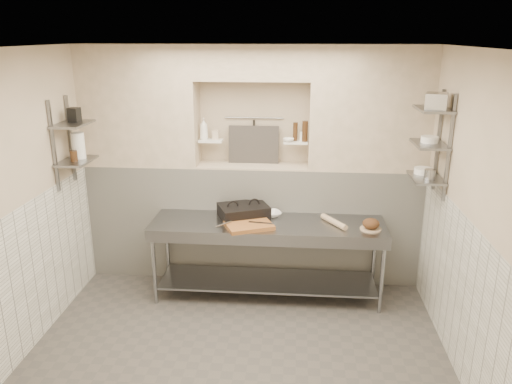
# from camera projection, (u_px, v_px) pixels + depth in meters

# --- Properties ---
(floor) EXTENTS (4.00, 3.90, 0.10)m
(floor) POSITION_uv_depth(u_px,v_px,m) (237.00, 361.00, 4.71)
(floor) COLOR #4A4541
(floor) RESTS_ON ground
(ceiling) EXTENTS (4.00, 3.90, 0.10)m
(ceiling) POSITION_uv_depth(u_px,v_px,m) (232.00, 41.00, 3.83)
(ceiling) COLOR silver
(ceiling) RESTS_ON ground
(wall_left) EXTENTS (0.10, 3.90, 2.80)m
(wall_left) POSITION_uv_depth(u_px,v_px,m) (6.00, 211.00, 4.43)
(wall_left) COLOR #C6B098
(wall_left) RESTS_ON ground
(wall_right) EXTENTS (0.10, 3.90, 2.80)m
(wall_right) POSITION_uv_depth(u_px,v_px,m) (481.00, 225.00, 4.11)
(wall_right) COLOR #C6B098
(wall_right) RESTS_ON ground
(wall_back) EXTENTS (4.00, 0.10, 2.80)m
(wall_back) POSITION_uv_depth(u_px,v_px,m) (255.00, 161.00, 6.17)
(wall_back) COLOR #C6B098
(wall_back) RESTS_ON ground
(wall_front) EXTENTS (4.00, 0.10, 2.80)m
(wall_front) POSITION_uv_depth(u_px,v_px,m) (183.00, 366.00, 2.37)
(wall_front) COLOR #C6B098
(wall_front) RESTS_ON ground
(backwall_lower) EXTENTS (4.00, 0.40, 1.40)m
(backwall_lower) POSITION_uv_depth(u_px,v_px,m) (253.00, 221.00, 6.15)
(backwall_lower) COLOR silver
(backwall_lower) RESTS_ON floor
(alcove_sill) EXTENTS (1.30, 0.40, 0.02)m
(alcove_sill) POSITION_uv_depth(u_px,v_px,m) (253.00, 165.00, 5.93)
(alcove_sill) COLOR #C6B098
(alcove_sill) RESTS_ON backwall_lower
(backwall_pillar_left) EXTENTS (1.35, 0.40, 1.40)m
(backwall_pillar_left) POSITION_uv_depth(u_px,v_px,m) (140.00, 106.00, 5.82)
(backwall_pillar_left) COLOR #C6B098
(backwall_pillar_left) RESTS_ON backwall_lower
(backwall_pillar_right) EXTENTS (1.35, 0.40, 1.40)m
(backwall_pillar_right) POSITION_uv_depth(u_px,v_px,m) (370.00, 109.00, 5.61)
(backwall_pillar_right) COLOR #C6B098
(backwall_pillar_right) RESTS_ON backwall_lower
(backwall_header) EXTENTS (1.30, 0.40, 0.40)m
(backwall_header) POSITION_uv_depth(u_px,v_px,m) (253.00, 62.00, 5.57)
(backwall_header) COLOR #C6B098
(backwall_header) RESTS_ON backwall_lower
(wainscot_left) EXTENTS (0.02, 3.90, 1.40)m
(wainscot_left) POSITION_uv_depth(u_px,v_px,m) (24.00, 282.00, 4.64)
(wainscot_left) COLOR silver
(wainscot_left) RESTS_ON floor
(wainscot_right) EXTENTS (0.02, 3.90, 1.40)m
(wainscot_right) POSITION_uv_depth(u_px,v_px,m) (463.00, 300.00, 4.33)
(wainscot_right) COLOR silver
(wainscot_right) RESTS_ON floor
(alcove_shelf_left) EXTENTS (0.28, 0.16, 0.02)m
(alcove_shelf_left) POSITION_uv_depth(u_px,v_px,m) (211.00, 141.00, 5.88)
(alcove_shelf_left) COLOR white
(alcove_shelf_left) RESTS_ON backwall_lower
(alcove_shelf_right) EXTENTS (0.28, 0.16, 0.02)m
(alcove_shelf_right) POSITION_uv_depth(u_px,v_px,m) (296.00, 142.00, 5.80)
(alcove_shelf_right) COLOR white
(alcove_shelf_right) RESTS_ON backwall_lower
(utensil_rail) EXTENTS (0.70, 0.02, 0.02)m
(utensil_rail) POSITION_uv_depth(u_px,v_px,m) (254.00, 118.00, 5.93)
(utensil_rail) COLOR gray
(utensil_rail) RESTS_ON wall_back
(hanging_steel) EXTENTS (0.02, 0.02, 0.30)m
(hanging_steel) POSITION_uv_depth(u_px,v_px,m) (254.00, 132.00, 5.96)
(hanging_steel) COLOR black
(hanging_steel) RESTS_ON utensil_rail
(splash_panel) EXTENTS (0.60, 0.08, 0.45)m
(splash_panel) POSITION_uv_depth(u_px,v_px,m) (254.00, 145.00, 5.95)
(splash_panel) COLOR #383330
(splash_panel) RESTS_ON alcove_sill
(shelf_rail_left_a) EXTENTS (0.03, 0.03, 0.95)m
(shelf_rail_left_a) POSITION_uv_depth(u_px,v_px,m) (71.00, 139.00, 5.49)
(shelf_rail_left_a) COLOR slate
(shelf_rail_left_a) RESTS_ON wall_left
(shelf_rail_left_b) EXTENTS (0.03, 0.03, 0.95)m
(shelf_rail_left_b) POSITION_uv_depth(u_px,v_px,m) (54.00, 147.00, 5.11)
(shelf_rail_left_b) COLOR slate
(shelf_rail_left_b) RESTS_ON wall_left
(wall_shelf_left_lower) EXTENTS (0.30, 0.50, 0.02)m
(wall_shelf_left_lower) POSITION_uv_depth(u_px,v_px,m) (77.00, 161.00, 5.35)
(wall_shelf_left_lower) COLOR slate
(wall_shelf_left_lower) RESTS_ON wall_left
(wall_shelf_left_upper) EXTENTS (0.30, 0.50, 0.03)m
(wall_shelf_left_upper) POSITION_uv_depth(u_px,v_px,m) (73.00, 124.00, 5.23)
(wall_shelf_left_upper) COLOR slate
(wall_shelf_left_upper) RESTS_ON wall_left
(shelf_rail_right_a) EXTENTS (0.03, 0.03, 1.05)m
(shelf_rail_right_a) POSITION_uv_depth(u_px,v_px,m) (438.00, 140.00, 5.16)
(shelf_rail_right_a) COLOR slate
(shelf_rail_right_a) RESTS_ON wall_right
(shelf_rail_right_b) EXTENTS (0.03, 0.03, 1.05)m
(shelf_rail_right_b) POSITION_uv_depth(u_px,v_px,m) (449.00, 149.00, 4.78)
(shelf_rail_right_b) COLOR slate
(shelf_rail_right_b) RESTS_ON wall_right
(wall_shelf_right_lower) EXTENTS (0.30, 0.50, 0.02)m
(wall_shelf_right_lower) POSITION_uv_depth(u_px,v_px,m) (426.00, 178.00, 5.09)
(wall_shelf_right_lower) COLOR slate
(wall_shelf_right_lower) RESTS_ON wall_right
(wall_shelf_right_mid) EXTENTS (0.30, 0.50, 0.02)m
(wall_shelf_right_mid) POSITION_uv_depth(u_px,v_px,m) (430.00, 144.00, 4.98)
(wall_shelf_right_mid) COLOR slate
(wall_shelf_right_mid) RESTS_ON wall_right
(wall_shelf_right_upper) EXTENTS (0.30, 0.50, 0.03)m
(wall_shelf_right_upper) POSITION_uv_depth(u_px,v_px,m) (433.00, 109.00, 4.88)
(wall_shelf_right_upper) COLOR slate
(wall_shelf_right_upper) RESTS_ON wall_right
(prep_table) EXTENTS (2.60, 0.70, 0.90)m
(prep_table) POSITION_uv_depth(u_px,v_px,m) (268.00, 244.00, 5.61)
(prep_table) COLOR gray
(prep_table) RESTS_ON floor
(panini_press) EXTENTS (0.64, 0.57, 0.15)m
(panini_press) POSITION_uv_depth(u_px,v_px,m) (244.00, 211.00, 5.68)
(panini_press) COLOR black
(panini_press) RESTS_ON prep_table
(cutting_board) EXTENTS (0.58, 0.51, 0.04)m
(cutting_board) POSITION_uv_depth(u_px,v_px,m) (249.00, 226.00, 5.40)
(cutting_board) COLOR brown
(cutting_board) RESTS_ON prep_table
(knife_blade) EXTENTS (0.28, 0.07, 0.01)m
(knife_blade) POSITION_uv_depth(u_px,v_px,m) (261.00, 223.00, 5.41)
(knife_blade) COLOR gray
(knife_blade) RESTS_ON cutting_board
(tongs) EXTENTS (0.16, 0.20, 0.02)m
(tongs) POSITION_uv_depth(u_px,v_px,m) (223.00, 224.00, 5.35)
(tongs) COLOR gray
(tongs) RESTS_ON cutting_board
(mixing_bowl) EXTENTS (0.29, 0.29, 0.05)m
(mixing_bowl) POSITION_uv_depth(u_px,v_px,m) (271.00, 214.00, 5.73)
(mixing_bowl) COLOR white
(mixing_bowl) RESTS_ON prep_table
(rolling_pin) EXTENTS (0.28, 0.39, 0.06)m
(rolling_pin) POSITION_uv_depth(u_px,v_px,m) (334.00, 222.00, 5.48)
(rolling_pin) COLOR tan
(rolling_pin) RESTS_ON prep_table
(bread_board) EXTENTS (0.23, 0.23, 0.01)m
(bread_board) POSITION_uv_depth(u_px,v_px,m) (371.00, 229.00, 5.35)
(bread_board) COLOR tan
(bread_board) RESTS_ON prep_table
(bread_loaf) EXTENTS (0.18, 0.18, 0.11)m
(bread_loaf) POSITION_uv_depth(u_px,v_px,m) (371.00, 224.00, 5.33)
(bread_loaf) COLOR #4C2D19
(bread_loaf) RESTS_ON bread_board
(bottle_soap) EXTENTS (0.11, 0.11, 0.26)m
(bottle_soap) POSITION_uv_depth(u_px,v_px,m) (204.00, 129.00, 5.84)
(bottle_soap) COLOR white
(bottle_soap) RESTS_ON alcove_shelf_left
(jar_alcove) EXTENTS (0.07, 0.07, 0.11)m
(jar_alcove) POSITION_uv_depth(u_px,v_px,m) (216.00, 135.00, 5.88)
(jar_alcove) COLOR #C6B098
(jar_alcove) RESTS_ON alcove_shelf_left
(bowl_alcove) EXTENTS (0.15, 0.15, 0.04)m
(bowl_alcove) POSITION_uv_depth(u_px,v_px,m) (288.00, 140.00, 5.76)
(bowl_alcove) COLOR white
(bowl_alcove) RESTS_ON alcove_shelf_right
(condiment_a) EXTENTS (0.07, 0.07, 0.24)m
(condiment_a) POSITION_uv_depth(u_px,v_px,m) (305.00, 131.00, 5.74)
(condiment_a) COLOR #341F0F
(condiment_a) RESTS_ON alcove_shelf_right
(condiment_b) EXTENTS (0.05, 0.05, 0.21)m
(condiment_b) POSITION_uv_depth(u_px,v_px,m) (295.00, 132.00, 5.79)
(condiment_b) COLOR #341F0F
(condiment_b) RESTS_ON alcove_shelf_right
(condiment_c) EXTENTS (0.06, 0.06, 0.11)m
(condiment_c) POSITION_uv_depth(u_px,v_px,m) (302.00, 136.00, 5.79)
(condiment_c) COLOR white
(condiment_c) RESTS_ON alcove_shelf_right
(jug_left) EXTENTS (0.14, 0.14, 0.28)m
(jug_left) POSITION_uv_depth(u_px,v_px,m) (78.00, 146.00, 5.38)
(jug_left) COLOR white
(jug_left) RESTS_ON wall_shelf_left_lower
(jar_left) EXTENTS (0.08, 0.08, 0.11)m
(jar_left) POSITION_uv_depth(u_px,v_px,m) (74.00, 156.00, 5.28)
(jar_left) COLOR #341F0F
(jar_left) RESTS_ON wall_shelf_left_lower
(box_left_upper) EXTENTS (0.12, 0.12, 0.15)m
(box_left_upper) POSITION_uv_depth(u_px,v_px,m) (74.00, 115.00, 5.27)
(box_left_upper) COLOR black
(box_left_upper) RESTS_ON wall_shelf_left_upper
(bowl_right) EXTENTS (0.20, 0.20, 0.06)m
(bowl_right) POSITION_uv_depth(u_px,v_px,m) (424.00, 171.00, 5.19)
(bowl_right) COLOR white
(bowl_right) RESTS_ON wall_shelf_right_lower
(canister_right) EXTENTS (0.11, 0.11, 0.11)m
(canister_right) POSITION_uv_depth(u_px,v_px,m) (430.00, 175.00, 4.95)
(canister_right) COLOR gray
(canister_right) RESTS_ON wall_shelf_right_lower
(bowl_right_mid) EXTENTS (0.17, 0.17, 0.06)m
(bowl_right_mid) POSITION_uv_depth(u_px,v_px,m) (430.00, 139.00, 4.99)
(bowl_right_mid) COLOR white
(bowl_right_mid) RESTS_ON wall_shelf_right_mid
(basket_right) EXTENTS (0.26, 0.29, 0.15)m
(basket_right) POSITION_uv_depth(u_px,v_px,m) (437.00, 101.00, 4.78)
(basket_right) COLOR gray
(basket_right) RESTS_ON wall_shelf_right_upper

